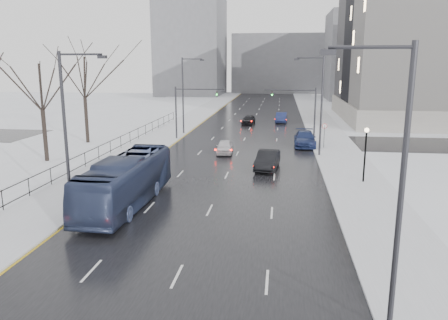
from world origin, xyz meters
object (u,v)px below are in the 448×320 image
at_px(tree_park_e, 88,143).
at_px(streetlight_r_near, 395,179).
at_px(tree_park_d, 47,162).
at_px(mast_signal_left, 184,106).
at_px(no_uturn_sign, 325,128).
at_px(streetlight_l_near, 68,126).
at_px(sedan_right_near, 267,160).
at_px(sedan_center_near, 225,147).
at_px(sedan_right_far, 305,139).
at_px(streetlight_r_mid, 319,101).
at_px(lamppost_r_mid, 366,147).
at_px(bus, 127,181).
at_px(mast_signal_right, 306,108).
at_px(sedan_right_distant, 281,117).
at_px(streetlight_l_far, 185,92).
at_px(sedan_center_far, 249,120).

distance_m(tree_park_e, streetlight_r_near, 43.39).
relative_size(tree_park_d, mast_signal_left, 1.92).
bearing_deg(no_uturn_sign, streetlight_r_near, -91.74).
bearing_deg(streetlight_l_near, sedan_right_near, 49.97).
bearing_deg(sedan_center_near, sedan_right_far, 28.11).
height_order(streetlight_r_mid, streetlight_l_near, same).
height_order(tree_park_e, no_uturn_sign, tree_park_e).
relative_size(lamppost_r_mid, sedan_right_far, 0.74).
relative_size(streetlight_r_near, bus, 0.85).
relative_size(streetlight_r_near, sedan_center_near, 2.46).
distance_m(bus, sedan_right_far, 26.29).
relative_size(streetlight_r_mid, mast_signal_right, 1.54).
height_order(tree_park_d, mast_signal_right, mast_signal_right).
relative_size(sedan_right_far, sedan_right_distant, 1.23).
xyz_separation_m(streetlight_r_near, no_uturn_sign, (1.03, 34.00, -3.32)).
relative_size(streetlight_l_far, sedan_center_far, 2.39).
xyz_separation_m(mast_signal_left, sedan_center_near, (5.98, -7.91, -3.37)).
distance_m(streetlight_l_near, sedan_right_far, 30.00).
bearing_deg(streetlight_l_near, streetlight_l_far, 90.00).
distance_m(streetlight_r_near, sedan_center_near, 31.93).
xyz_separation_m(streetlight_r_near, lamppost_r_mid, (2.83, 20.00, -2.67)).
xyz_separation_m(lamppost_r_mid, sedan_right_distant, (-6.50, 35.38, -2.12)).
height_order(sedan_center_near, sedan_center_far, sedan_center_far).
xyz_separation_m(streetlight_r_near, sedan_right_distant, (-3.67, 55.38, -4.80)).
xyz_separation_m(tree_park_d, streetlight_l_far, (9.63, 18.00, 5.62)).
distance_m(streetlight_r_mid, lamppost_r_mid, 10.73).
distance_m(mast_signal_left, no_uturn_sign, 17.10).
relative_size(no_uturn_sign, sedan_right_near, 0.54).
bearing_deg(sedan_right_far, lamppost_r_mid, -75.19).
distance_m(tree_park_d, mast_signal_left, 17.96).
xyz_separation_m(sedan_right_near, sedan_right_far, (3.87, 11.64, 0.02)).
xyz_separation_m(streetlight_r_near, sedan_center_far, (-8.67, 52.47, -4.87)).
bearing_deg(streetlight_l_far, sedan_right_distant, 46.57).
bearing_deg(tree_park_d, streetlight_l_near, -55.47).
bearing_deg(streetlight_l_near, sedan_center_near, 71.24).
bearing_deg(sedan_center_far, streetlight_l_near, -94.00).
relative_size(sedan_center_near, sedan_right_far, 0.70).
distance_m(mast_signal_right, sedan_right_near, 15.21).
xyz_separation_m(tree_park_e, mast_signal_left, (10.87, 4.00, 4.11)).
bearing_deg(sedan_right_far, mast_signal_left, 170.49).
distance_m(sedan_right_near, sedan_right_far, 12.27).
distance_m(no_uturn_sign, sedan_center_near, 11.35).
xyz_separation_m(streetlight_r_mid, sedan_right_far, (-0.97, 5.33, -4.74)).
distance_m(streetlight_l_far, lamppost_r_mid, 29.30).
bearing_deg(sedan_right_distant, sedan_right_far, -79.05).
distance_m(tree_park_d, sedan_center_far, 33.32).
xyz_separation_m(streetlight_r_near, sedan_right_near, (-4.84, 23.69, -4.76)).
height_order(streetlight_l_far, mast_signal_left, streetlight_l_far).
bearing_deg(mast_signal_left, sedan_right_near, -53.32).
distance_m(tree_park_d, streetlight_l_near, 17.90).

